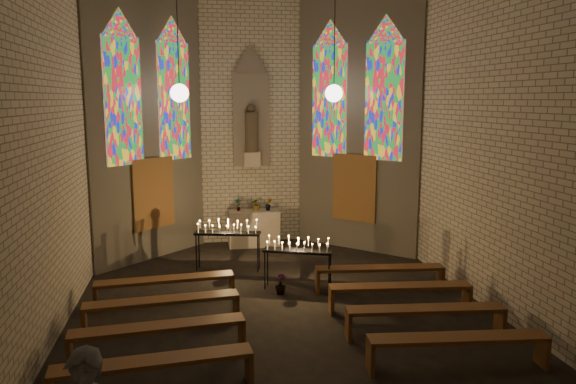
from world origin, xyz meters
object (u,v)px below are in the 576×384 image
Objects in this scene: votive_stand_right at (298,247)px; altar at (254,228)px; votive_stand_left at (228,230)px; aisle_flower_pot at (280,284)px.

altar is at bearing 118.33° from votive_stand_right.
votive_stand_left reaches higher than votive_stand_right.
altar is 3.84m from votive_stand_right.
votive_stand_left is (-0.86, -2.13, 0.49)m from altar.
votive_stand_right is at bearing -36.58° from votive_stand_left.
votive_stand_right is (0.53, -3.78, 0.43)m from altar.
altar is 2.35m from votive_stand_left.
aisle_flower_pot is 2.25m from votive_stand_left.
votive_stand_left is at bearing 150.49° from votive_stand_right.
votive_stand_left reaches higher than altar.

